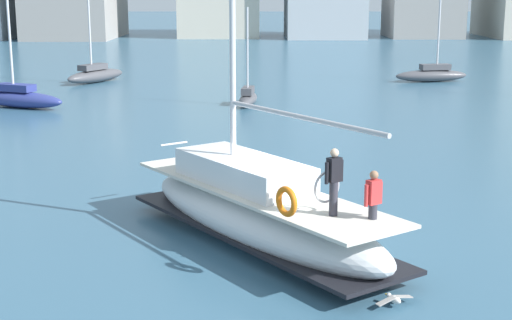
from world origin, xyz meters
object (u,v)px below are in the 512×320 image
object	(u,v)px
moored_cutter_right	(245,97)
seagull	(391,299)
moored_catamaran	(92,74)
main_sailboat	(255,210)
moored_cutter_left	(16,97)
moored_sloop_near	(428,74)

from	to	relation	value
moored_cutter_right	seagull	xyz separation A→B (m)	(3.37, -28.37, -0.29)
moored_catamaran	seagull	distance (m)	41.53
main_sailboat	moored_cutter_left	bearing A→B (deg)	119.84
seagull	main_sailboat	bearing A→B (deg)	124.91
moored_sloop_near	moored_cutter_left	world-z (taller)	moored_cutter_left
moored_sloop_near	moored_catamaran	distance (m)	23.97
moored_sloop_near	seagull	world-z (taller)	moored_sloop_near
main_sailboat	moored_cutter_right	xyz separation A→B (m)	(-0.50, 24.25, -0.45)
main_sailboat	seagull	distance (m)	5.08
moored_catamaran	moored_cutter_left	size ratio (longest dim) A/B	0.77
main_sailboat	moored_catamaran	world-z (taller)	main_sailboat
moored_catamaran	moored_sloop_near	bearing A→B (deg)	0.83
moored_catamaran	moored_cutter_right	xyz separation A→B (m)	(10.96, -10.62, -0.13)
seagull	moored_cutter_left	bearing A→B (deg)	120.64
moored_cutter_left	moored_cutter_right	world-z (taller)	moored_cutter_left
moored_catamaran	seagull	xyz separation A→B (m)	(14.33, -38.98, -0.42)
moored_catamaran	moored_cutter_right	distance (m)	15.26
moored_catamaran	moored_cutter_left	xyz separation A→B (m)	(-1.85, -11.67, 0.05)
moored_catamaran	moored_cutter_right	size ratio (longest dim) A/B	1.31
moored_cutter_right	moored_catamaran	bearing A→B (deg)	135.89
moored_sloop_near	moored_cutter_right	distance (m)	17.02
moored_cutter_left	moored_cutter_right	size ratio (longest dim) A/B	1.71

